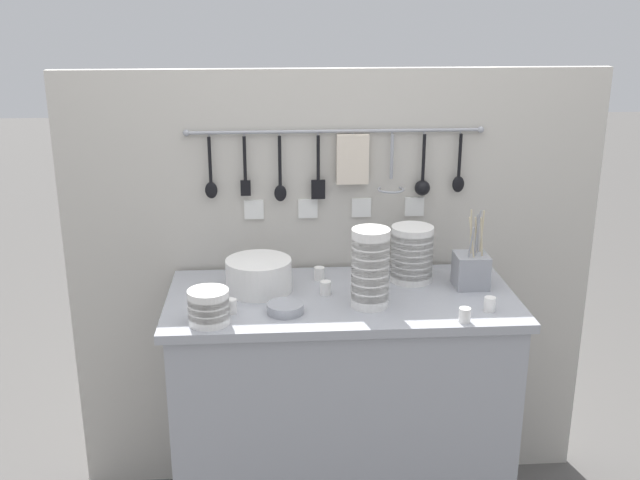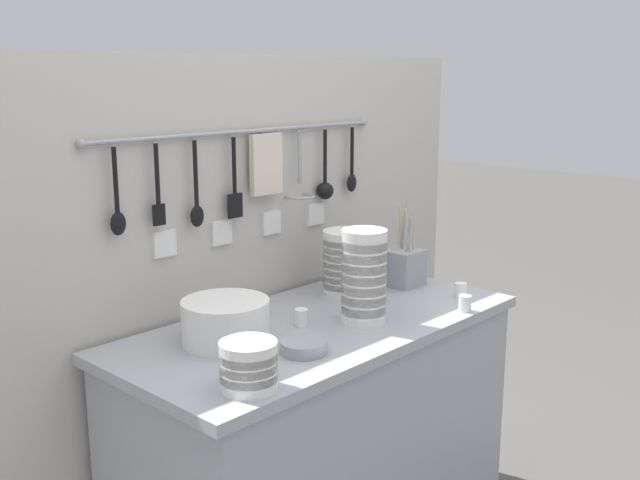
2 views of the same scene
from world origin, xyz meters
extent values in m
cube|color=#9EA0A8|center=(0.00, 0.00, 0.89)|extent=(1.18, 0.56, 0.03)
cube|color=#9EA0A8|center=(0.00, 0.00, 0.44)|extent=(1.13, 0.54, 0.88)
cube|color=#BCB7AD|center=(0.00, 0.32, 0.82)|extent=(1.98, 0.04, 1.63)
cylinder|color=#93969E|center=(0.00, 0.28, 1.42)|extent=(1.04, 0.01, 0.01)
sphere|color=#93969E|center=(-0.52, 0.28, 1.42)|extent=(0.02, 0.02, 0.02)
sphere|color=#93969E|center=(0.52, 0.28, 1.42)|extent=(0.02, 0.02, 0.02)
cylinder|color=black|center=(-0.44, 0.27, 1.32)|extent=(0.01, 0.01, 0.17)
ellipsoid|color=black|center=(-0.44, 0.27, 1.21)|extent=(0.04, 0.02, 0.06)
cylinder|color=#93969E|center=(-0.44, 0.28, 1.41)|extent=(0.01, 0.01, 0.02)
cylinder|color=black|center=(-0.32, 0.27, 1.33)|extent=(0.01, 0.01, 0.16)
cube|color=black|center=(-0.32, 0.27, 1.22)|extent=(0.04, 0.01, 0.06)
cylinder|color=#93969E|center=(-0.32, 0.28, 1.41)|extent=(0.01, 0.01, 0.02)
cylinder|color=black|center=(-0.20, 0.27, 1.32)|extent=(0.01, 0.01, 0.18)
ellipsoid|color=black|center=(-0.20, 0.27, 1.20)|extent=(0.04, 0.02, 0.06)
cylinder|color=#93969E|center=(-0.20, 0.28, 1.41)|extent=(0.01, 0.01, 0.02)
cylinder|color=black|center=(-0.06, 0.27, 1.32)|extent=(0.01, 0.01, 0.16)
cube|color=black|center=(-0.06, 0.27, 1.21)|extent=(0.05, 0.01, 0.07)
cylinder|color=#93969E|center=(-0.06, 0.28, 1.41)|extent=(0.00, 0.01, 0.02)
cube|color=beige|center=(0.06, 0.27, 1.32)|extent=(0.11, 0.02, 0.18)
cylinder|color=#93969E|center=(0.06, 0.28, 1.41)|extent=(0.01, 0.01, 0.02)
cylinder|color=#93969E|center=(0.20, 0.27, 1.33)|extent=(0.01, 0.01, 0.16)
torus|color=#93969E|center=(0.20, 0.27, 1.21)|extent=(0.10, 0.10, 0.01)
cylinder|color=#93969E|center=(0.20, 0.28, 1.41)|extent=(0.01, 0.01, 0.02)
cylinder|color=black|center=(0.32, 0.27, 1.32)|extent=(0.01, 0.01, 0.18)
sphere|color=black|center=(0.32, 0.27, 1.21)|extent=(0.06, 0.06, 0.06)
cylinder|color=#93969E|center=(0.32, 0.28, 1.41)|extent=(0.01, 0.01, 0.02)
cylinder|color=black|center=(0.45, 0.27, 1.33)|extent=(0.01, 0.01, 0.16)
ellipsoid|color=black|center=(0.45, 0.27, 1.22)|extent=(0.04, 0.02, 0.06)
cylinder|color=#93969E|center=(0.45, 0.28, 1.41)|extent=(0.01, 0.01, 0.02)
cube|color=white|center=(-0.29, 0.29, 1.13)|extent=(0.07, 0.01, 0.07)
cube|color=white|center=(-0.10, 0.29, 1.13)|extent=(0.07, 0.01, 0.07)
cube|color=white|center=(0.10, 0.29, 1.13)|extent=(0.07, 0.01, 0.07)
cube|color=white|center=(0.29, 0.29, 1.13)|extent=(0.07, 0.01, 0.07)
cylinder|color=white|center=(-0.43, -0.20, 0.93)|extent=(0.13, 0.13, 0.04)
cylinder|color=white|center=(-0.43, -0.20, 0.95)|extent=(0.13, 0.13, 0.04)
cylinder|color=white|center=(-0.43, -0.20, 0.98)|extent=(0.13, 0.13, 0.04)
cylinder|color=white|center=(-0.43, -0.20, 1.00)|extent=(0.13, 0.13, 0.04)
cylinder|color=white|center=(0.26, 0.12, 0.93)|extent=(0.15, 0.15, 0.04)
cylinder|color=white|center=(0.26, 0.12, 0.95)|extent=(0.15, 0.15, 0.04)
cylinder|color=white|center=(0.26, 0.12, 0.98)|extent=(0.15, 0.15, 0.04)
cylinder|color=white|center=(0.26, 0.12, 1.00)|extent=(0.15, 0.15, 0.04)
cylinder|color=white|center=(0.26, 0.12, 1.02)|extent=(0.15, 0.15, 0.04)
cylinder|color=white|center=(0.26, 0.12, 1.04)|extent=(0.15, 0.15, 0.04)
cylinder|color=white|center=(0.26, 0.12, 1.07)|extent=(0.15, 0.15, 0.04)
cylinder|color=white|center=(0.26, 0.12, 1.09)|extent=(0.15, 0.15, 0.04)
cylinder|color=white|center=(0.08, -0.09, 0.94)|extent=(0.12, 0.12, 0.05)
cylinder|color=white|center=(0.08, -0.09, 0.97)|extent=(0.12, 0.12, 0.05)
cylinder|color=white|center=(0.08, -0.09, 1.00)|extent=(0.12, 0.12, 0.05)
cylinder|color=white|center=(0.08, -0.09, 1.03)|extent=(0.12, 0.12, 0.05)
cylinder|color=white|center=(0.08, -0.09, 1.06)|extent=(0.12, 0.12, 0.05)
cylinder|color=white|center=(0.08, -0.09, 1.08)|extent=(0.12, 0.12, 0.05)
cylinder|color=white|center=(0.08, -0.09, 1.11)|extent=(0.12, 0.12, 0.05)
cylinder|color=white|center=(0.08, -0.09, 1.14)|extent=(0.12, 0.12, 0.05)
cylinder|color=white|center=(-0.28, 0.06, 0.91)|extent=(0.22, 0.22, 0.01)
cylinder|color=white|center=(-0.28, 0.06, 0.92)|extent=(0.22, 0.22, 0.01)
cylinder|color=white|center=(-0.28, 0.06, 0.93)|extent=(0.22, 0.22, 0.01)
cylinder|color=white|center=(-0.28, 0.06, 0.94)|extent=(0.22, 0.22, 0.01)
cylinder|color=white|center=(-0.28, 0.06, 0.95)|extent=(0.22, 0.22, 0.01)
cylinder|color=white|center=(-0.28, 0.06, 0.96)|extent=(0.22, 0.22, 0.01)
cylinder|color=white|center=(-0.28, 0.06, 0.97)|extent=(0.22, 0.22, 0.01)
cylinder|color=white|center=(-0.28, 0.06, 0.97)|extent=(0.22, 0.22, 0.01)
cylinder|color=white|center=(-0.28, 0.06, 0.98)|extent=(0.22, 0.22, 0.01)
cylinder|color=white|center=(-0.28, 0.06, 0.99)|extent=(0.22, 0.22, 0.01)
cylinder|color=white|center=(-0.28, 0.06, 1.00)|extent=(0.22, 0.22, 0.01)
cylinder|color=white|center=(-0.28, 0.06, 1.01)|extent=(0.22, 0.22, 0.01)
cylinder|color=white|center=(-0.28, 0.06, 1.02)|extent=(0.22, 0.22, 0.01)
cylinder|color=#93969E|center=(-0.19, -0.13, 0.92)|extent=(0.12, 0.12, 0.03)
cube|color=#93969E|center=(0.45, 0.05, 0.97)|extent=(0.11, 0.11, 0.12)
cylinder|color=#C6B793|center=(0.49, 0.09, 1.07)|extent=(0.01, 0.01, 0.20)
cylinder|color=#C6B793|center=(0.48, 0.03, 1.07)|extent=(0.03, 0.03, 0.20)
cylinder|color=#C6B793|center=(0.45, 0.03, 1.07)|extent=(0.03, 0.02, 0.20)
cylinder|color=#C6B793|center=(0.45, 0.07, 1.07)|extent=(0.01, 0.02, 0.21)
cylinder|color=#93969E|center=(0.47, 0.07, 1.07)|extent=(0.02, 0.01, 0.21)
cylinder|color=#93969E|center=(0.48, 0.09, 1.06)|extent=(0.01, 0.01, 0.19)
cylinder|color=#C6B793|center=(0.47, 0.07, 1.06)|extent=(0.02, 0.01, 0.19)
cylinder|color=#93969E|center=(0.44, 0.03, 1.05)|extent=(0.02, 0.02, 0.17)
cylinder|color=#93969E|center=(0.46, 0.04, 1.05)|extent=(0.02, 0.01, 0.16)
cylinder|color=white|center=(-0.07, 0.15, 0.93)|extent=(0.04, 0.04, 0.05)
cylinder|color=white|center=(-0.05, 0.01, 0.93)|extent=(0.04, 0.04, 0.05)
cylinder|color=white|center=(0.46, -0.16, 0.93)|extent=(0.04, 0.04, 0.05)
cylinder|color=white|center=(0.36, -0.24, 0.93)|extent=(0.04, 0.04, 0.05)
cylinder|color=white|center=(-0.37, -0.12, 0.93)|extent=(0.04, 0.04, 0.05)
camera|label=1|loc=(-0.23, -2.33, 1.87)|focal=42.00mm
camera|label=2|loc=(-1.43, -1.35, 1.59)|focal=42.00mm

